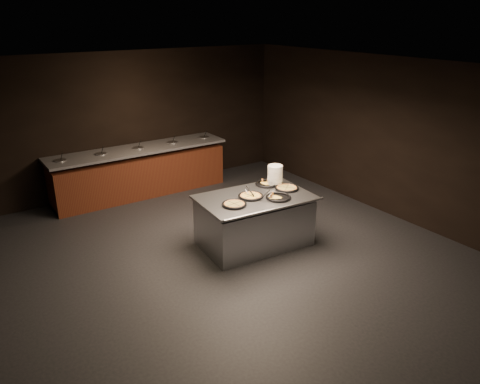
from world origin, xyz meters
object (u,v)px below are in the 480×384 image
(pan_veggie_whole, at_px, (234,204))
(pan_cheese_whole, at_px, (251,196))
(plate_stack, at_px, (275,175))
(serving_counter, at_px, (254,222))

(pan_veggie_whole, xyz_separation_m, pan_cheese_whole, (0.40, 0.14, 0.00))
(plate_stack, relative_size, pan_veggie_whole, 0.88)
(serving_counter, bearing_deg, pan_cheese_whole, 176.22)
(pan_veggie_whole, bearing_deg, serving_counter, 15.05)
(serving_counter, height_order, pan_cheese_whole, pan_cheese_whole)
(pan_cheese_whole, bearing_deg, serving_counter, -8.20)
(serving_counter, bearing_deg, plate_stack, 27.12)
(serving_counter, relative_size, plate_stack, 5.54)
(plate_stack, xyz_separation_m, pan_cheese_whole, (-0.68, -0.24, -0.15))
(pan_veggie_whole, bearing_deg, plate_stack, 19.44)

